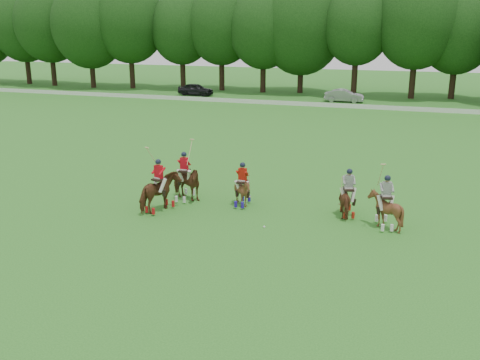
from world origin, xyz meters
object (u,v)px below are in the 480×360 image
(polo_red_b, at_px, (185,183))
(polo_stripe_b, at_px, (385,209))
(car_mid, at_px, (344,96))
(car_left, at_px, (196,89))
(polo_ball, at_px, (264,227))
(polo_stripe_a, at_px, (348,199))
(polo_red_a, at_px, (159,192))
(polo_red_c, at_px, (243,191))

(polo_red_b, relative_size, polo_stripe_b, 1.04)
(car_mid, bearing_deg, car_left, 89.08)
(car_mid, relative_size, polo_stripe_b, 1.52)
(car_left, bearing_deg, polo_red_b, -154.01)
(polo_red_b, distance_m, polo_ball, 5.34)
(car_mid, distance_m, polo_ball, 40.33)
(polo_red_b, distance_m, polo_stripe_a, 7.80)
(polo_red_a, relative_size, polo_stripe_a, 1.38)
(polo_red_b, height_order, polo_ball, polo_red_b)
(car_left, distance_m, car_mid, 18.05)
(polo_red_b, bearing_deg, car_left, 112.96)
(car_mid, relative_size, polo_ball, 47.52)
(car_left, distance_m, polo_red_c, 42.32)
(car_mid, distance_m, polo_red_a, 39.83)
(polo_red_a, distance_m, polo_red_c, 3.85)
(polo_red_a, relative_size, polo_ball, 33.14)
(polo_red_a, height_order, polo_ball, polo_red_a)
(polo_ball, bearing_deg, car_mid, 93.88)
(car_mid, bearing_deg, polo_red_c, -179.49)
(polo_stripe_b, distance_m, polo_ball, 5.08)
(polo_red_a, bearing_deg, car_mid, 86.58)
(car_left, height_order, car_mid, car_left)
(polo_red_a, distance_m, polo_stripe_b, 9.91)
(polo_red_a, height_order, polo_red_c, polo_red_a)
(polo_red_a, relative_size, polo_red_b, 1.02)
(car_left, distance_m, polo_stripe_b, 46.24)
(car_mid, xyz_separation_m, polo_red_a, (-2.38, -39.76, 0.19))
(car_mid, relative_size, polo_red_b, 1.46)
(polo_red_a, relative_size, polo_red_c, 1.42)
(polo_red_c, bearing_deg, polo_stripe_b, -6.54)
(polo_red_a, xyz_separation_m, polo_red_c, (3.32, 1.94, -0.16))
(polo_red_b, xyz_separation_m, polo_ball, (4.72, -2.36, -0.82))
(polo_red_c, bearing_deg, car_mid, 91.42)
(car_mid, xyz_separation_m, polo_ball, (2.72, -40.23, -0.66))
(car_left, relative_size, polo_stripe_b, 1.55)
(car_left, xyz_separation_m, polo_red_c, (18.98, -37.82, -0.01))
(polo_red_a, bearing_deg, polo_red_b, 78.67)
(polo_stripe_b, xyz_separation_m, polo_ball, (-4.74, -1.66, -0.77))
(polo_ball, bearing_deg, car_left, 117.31)
(car_mid, height_order, polo_ball, car_mid)
(polo_red_c, distance_m, polo_ball, 3.08)
(car_mid, height_order, polo_red_c, polo_red_c)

